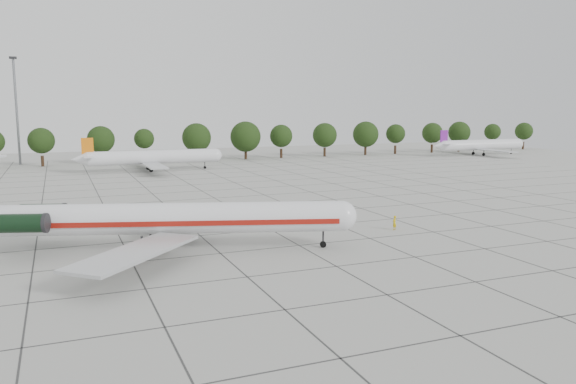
% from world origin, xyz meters
% --- Properties ---
extents(ground, '(260.00, 260.00, 0.00)m').
position_xyz_m(ground, '(0.00, 0.00, 0.00)').
color(ground, '#ABABA4').
rests_on(ground, ground).
extents(apron_joints, '(170.00, 170.00, 0.02)m').
position_xyz_m(apron_joints, '(0.00, 15.00, 0.01)').
color(apron_joints, '#383838').
rests_on(apron_joints, ground).
extents(main_airliner, '(37.03, 28.31, 8.87)m').
position_xyz_m(main_airliner, '(-13.68, -4.60, 3.13)').
color(main_airliner, silver).
rests_on(main_airliner, ground).
extents(ground_crew, '(0.69, 0.60, 1.59)m').
position_xyz_m(ground_crew, '(12.69, -5.36, 0.79)').
color(ground_crew, gold).
rests_on(ground_crew, ground).
extents(bg_airliner_c, '(28.24, 27.20, 7.40)m').
position_xyz_m(bg_airliner_c, '(-2.52, 65.52, 2.91)').
color(bg_airliner_c, silver).
rests_on(bg_airliner_c, ground).
extents(bg_airliner_e, '(28.24, 27.20, 7.40)m').
position_xyz_m(bg_airliner_e, '(92.15, 71.70, 2.91)').
color(bg_airliner_e, silver).
rests_on(bg_airliner_e, ground).
extents(tree_line, '(249.86, 8.44, 10.22)m').
position_xyz_m(tree_line, '(-11.68, 85.00, 5.98)').
color(tree_line, '#332114').
rests_on(tree_line, ground).
extents(floodlight_mast, '(1.60, 1.60, 25.45)m').
position_xyz_m(floodlight_mast, '(-30.00, 92.00, 14.28)').
color(floodlight_mast, slate).
rests_on(floodlight_mast, ground).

